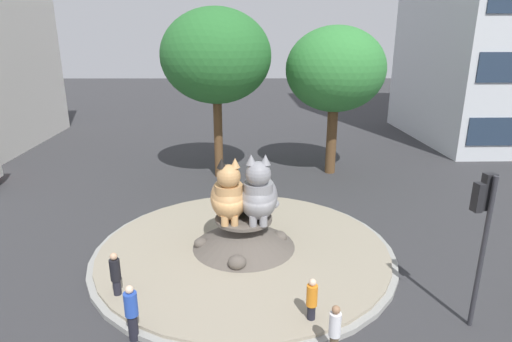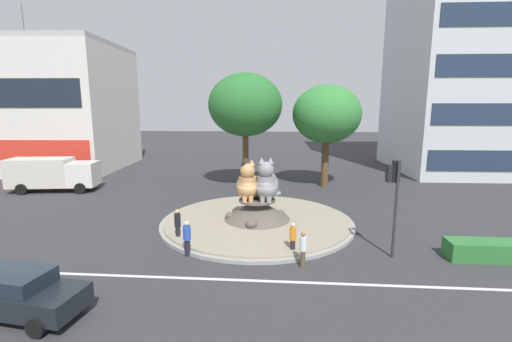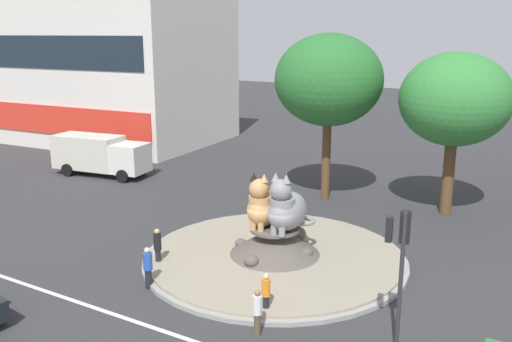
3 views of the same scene
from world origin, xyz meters
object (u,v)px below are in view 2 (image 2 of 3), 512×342
(shophouse_block, at_px, (28,107))
(pedestrian_black_shirt, at_px, (178,224))
(pedestrian_white_shirt, at_px, (303,248))
(sedan_on_far_lane, at_px, (16,293))
(cat_statue_grey, at_px, (267,184))
(traffic_light_mast, at_px, (394,187))
(pedestrian_orange_shirt, at_px, (293,238))
(cat_statue_calico, at_px, (248,184))
(second_tree_near_tower, at_px, (245,105))
(broadleaf_tree_behind_island, at_px, (327,114))
(office_tower, at_px, (490,10))
(pedestrian_blue_shirt, at_px, (187,237))
(delivery_box_truck, at_px, (52,173))

(shophouse_block, relative_size, pedestrian_black_shirt, 12.27)
(pedestrian_white_shirt, distance_m, sedan_on_far_lane, 11.01)
(cat_statue_grey, bearing_deg, pedestrian_white_shirt, 18.90)
(pedestrian_white_shirt, bearing_deg, sedan_on_far_lane, -12.97)
(pedestrian_black_shirt, bearing_deg, traffic_light_mast, 50.74)
(cat_statue_grey, xyz_separation_m, pedestrian_orange_shirt, (1.50, -4.51, -1.66))
(sedan_on_far_lane, bearing_deg, cat_statue_calico, 63.56)
(second_tree_near_tower, height_order, pedestrian_orange_shirt, second_tree_near_tower)
(second_tree_near_tower, distance_m, pedestrian_black_shirt, 14.76)
(shophouse_block, xyz_separation_m, pedestrian_white_shirt, (30.12, -23.88, -6.11))
(traffic_light_mast, bearing_deg, sedan_on_far_lane, 103.07)
(shophouse_block, bearing_deg, traffic_light_mast, -36.70)
(shophouse_block, bearing_deg, broadleaf_tree_behind_island, -16.23)
(cat_statue_calico, bearing_deg, broadleaf_tree_behind_island, 146.08)
(shophouse_block, bearing_deg, office_tower, -0.83)
(pedestrian_blue_shirt, bearing_deg, second_tree_near_tower, -41.00)
(second_tree_near_tower, bearing_deg, delivery_box_truck, -170.13)
(cat_statue_grey, height_order, pedestrian_white_shirt, cat_statue_grey)
(cat_statue_calico, relative_size, broadleaf_tree_behind_island, 0.30)
(second_tree_near_tower, bearing_deg, office_tower, 23.01)
(pedestrian_blue_shirt, xyz_separation_m, sedan_on_far_lane, (-4.53, -5.33, -0.08))
(second_tree_near_tower, relative_size, pedestrian_white_shirt, 5.97)
(cat_statue_calico, height_order, pedestrian_black_shirt, cat_statue_calico)
(cat_statue_calico, xyz_separation_m, second_tree_near_tower, (-1.20, 9.92, 4.77))
(office_tower, relative_size, delivery_box_truck, 4.68)
(traffic_light_mast, bearing_deg, pedestrian_white_shirt, 99.57)
(cat_statue_calico, distance_m, sedan_on_far_lane, 12.60)
(cat_statue_calico, distance_m, delivery_box_truck, 18.83)
(pedestrian_white_shirt, height_order, pedestrian_blue_shirt, pedestrian_blue_shirt)
(office_tower, xyz_separation_m, pedestrian_orange_shirt, (-21.05, -25.00, -16.31))
(pedestrian_orange_shirt, bearing_deg, pedestrian_black_shirt, 122.36)
(pedestrian_white_shirt, height_order, pedestrian_black_shirt, pedestrian_black_shirt)
(office_tower, xyz_separation_m, second_tree_near_tower, (-24.87, -10.57, -9.93))
(pedestrian_black_shirt, bearing_deg, broadleaf_tree_behind_island, 112.90)
(broadleaf_tree_behind_island, bearing_deg, office_tower, 28.93)
(pedestrian_white_shirt, bearing_deg, cat_statue_grey, -108.96)
(office_tower, relative_size, pedestrian_black_shirt, 19.38)
(shophouse_block, relative_size, second_tree_near_tower, 2.18)
(pedestrian_black_shirt, distance_m, pedestrian_orange_shirt, 6.23)
(second_tree_near_tower, bearing_deg, pedestrian_black_shirt, -99.79)
(delivery_box_truck, bearing_deg, pedestrian_black_shirt, -44.85)
(traffic_light_mast, xyz_separation_m, second_tree_near_tower, (-8.50, 14.31, 3.79))
(traffic_light_mast, xyz_separation_m, office_tower, (16.37, 24.87, 13.72))
(second_tree_near_tower, distance_m, delivery_box_truck, 17.41)
(cat_statue_calico, height_order, delivery_box_truck, cat_statue_calico)
(cat_statue_grey, xyz_separation_m, pedestrian_black_shirt, (-4.60, -3.22, -1.57))
(cat_statue_grey, bearing_deg, sedan_on_far_lane, -37.39)
(second_tree_near_tower, bearing_deg, pedestrian_orange_shirt, -75.16)
(cat_statue_grey, relative_size, delivery_box_truck, 0.37)
(traffic_light_mast, relative_size, pedestrian_white_shirt, 2.81)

